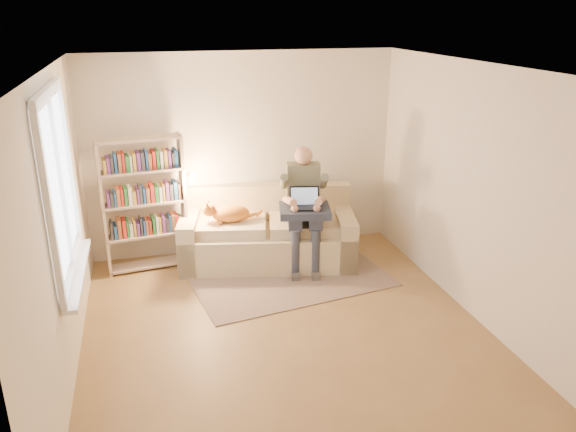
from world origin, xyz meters
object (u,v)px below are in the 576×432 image
object	(u,v)px
person	(304,201)
sofa	(268,236)
bookshelf	(144,198)
cat	(225,214)
laptop	(305,202)

from	to	relation	value
person	sofa	bearing A→B (deg)	160.30
sofa	bookshelf	distance (m)	1.61
cat	laptop	xyz separation A→B (m)	(0.93, -0.35, 0.18)
bookshelf	person	bearing A→B (deg)	-18.94
sofa	person	world-z (taller)	person
person	bookshelf	size ratio (longest dim) A/B	0.90
person	bookshelf	world-z (taller)	bookshelf
sofa	bookshelf	bearing A→B (deg)	-173.90
sofa	laptop	bearing A→B (deg)	-32.34
sofa	laptop	world-z (taller)	laptop
cat	bookshelf	bearing A→B (deg)	-178.78
sofa	bookshelf	world-z (taller)	bookshelf
sofa	cat	distance (m)	0.65
bookshelf	cat	bearing A→B (deg)	-17.67
person	cat	bearing A→B (deg)	178.70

